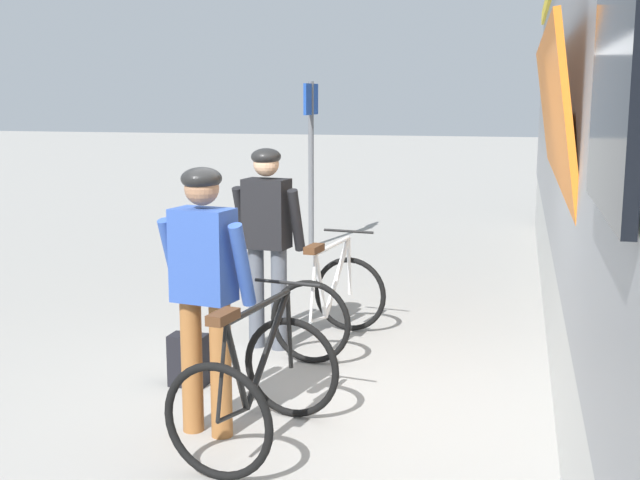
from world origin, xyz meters
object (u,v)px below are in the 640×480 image
bicycle_near_black (257,385)px  platform_sign_post (311,136)px  cyclist_near_in_blue (204,278)px  cyclist_far_in_dark (267,230)px  backpack_on_platform (188,360)px  bicycle_far_white (331,302)px

bicycle_near_black → platform_sign_post: bearing=101.5°
bicycle_near_black → platform_sign_post: size_ratio=0.49×
cyclist_near_in_blue → bicycle_near_black: 0.76m
cyclist_far_in_dark → backpack_on_platform: cyclist_far_in_dark is taller
platform_sign_post → bicycle_far_white: bearing=-73.6°
backpack_on_platform → platform_sign_post: bearing=96.9°
cyclist_near_in_blue → backpack_on_platform: 1.27m
cyclist_near_in_blue → bicycle_near_black: bearing=-16.2°
cyclist_near_in_blue → platform_sign_post: 6.79m
cyclist_near_in_blue → backpack_on_platform: (-0.48, 0.81, -0.85)m
cyclist_far_in_dark → backpack_on_platform: (-0.31, -1.05, -0.85)m
backpack_on_platform → cyclist_far_in_dark: bearing=75.2°
bicycle_far_white → platform_sign_post: platform_sign_post is taller
platform_sign_post → bicycle_near_black: bearing=-78.5°
bicycle_far_white → cyclist_far_in_dark: bearing=-161.6°
cyclist_near_in_blue → bicycle_far_white: 2.17m
bicycle_near_black → platform_sign_post: platform_sign_post is taller
bicycle_far_white → platform_sign_post: bearing=106.4°
bicycle_far_white → platform_sign_post: size_ratio=0.48×
cyclist_near_in_blue → platform_sign_post: bearing=98.6°
bicycle_near_black → cyclist_far_in_dark: bearing=105.5°
cyclist_near_in_blue → cyclist_far_in_dark: 1.87m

